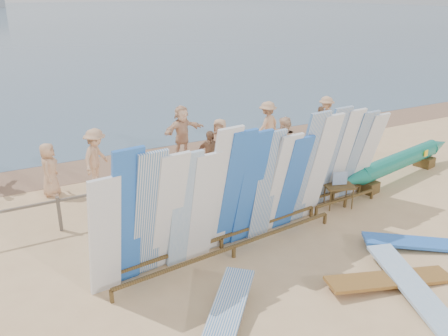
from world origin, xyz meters
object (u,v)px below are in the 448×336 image
flat_board_e (224,331)px  beach_chair_left (169,181)px  beachgoer_8 (284,146)px  main_surfboard_rack (228,197)px  beachgoer_6 (220,145)px  beachgoer_5 (182,131)px  beachgoer_0 (49,169)px  stroller (256,157)px  beachgoer_10 (320,128)px  flat_board_d (422,248)px  side_surfboard_rack (343,160)px  outrigger_canoe (399,162)px  flat_board_c (390,285)px  beachgoer_extra_0 (326,117)px  beachgoer_3 (96,158)px  beach_chair_right (197,174)px  flat_board_b (410,292)px  vendor_table (338,196)px  beachgoer_9 (267,125)px

flat_board_e → beach_chair_left: beach_chair_left is taller
flat_board_e → beachgoer_8: beachgoer_8 is taller
main_surfboard_rack → beachgoer_6: bearing=57.6°
main_surfboard_rack → beachgoer_8: size_ratio=3.35×
beachgoer_5 → beachgoer_0: 4.94m
stroller → beachgoer_10: beachgoer_10 is taller
flat_board_d → beachgoer_0: bearing=75.7°
side_surfboard_rack → beachgoer_8: (0.02, 2.70, -0.37)m
side_surfboard_rack → outrigger_canoe: bearing=8.2°
flat_board_c → beachgoer_0: 9.49m
beachgoer_extra_0 → beachgoer_3: beachgoer_3 is taller
beach_chair_right → beachgoer_extra_0: beachgoer_extra_0 is taller
beachgoer_6 → flat_board_e: bearing=-73.4°
flat_board_b → beach_chair_right: 7.33m
side_surfboard_rack → beach_chair_right: side_surfboard_rack is taller
outrigger_canoe → beachgoer_5: (-5.05, 5.27, 0.36)m
beachgoer_3 → beach_chair_right: bearing=-69.7°
beachgoer_3 → beachgoer_10: beachgoer_3 is taller
outrigger_canoe → beachgoer_extra_0: beachgoer_extra_0 is taller
flat_board_c → beach_chair_left: bearing=31.2°
vendor_table → beachgoer_0: size_ratio=0.66×
beachgoer_3 → beachgoer_5: 3.67m
vendor_table → beachgoer_3: (-5.35, 4.62, 0.56)m
side_surfboard_rack → beachgoer_8: bearing=86.1°
outrigger_canoe → vendor_table: (-3.10, -0.74, -0.21)m
stroller → beachgoer_3: 5.07m
beachgoer_8 → beachgoer_3: bearing=-93.6°
side_surfboard_rack → outrigger_canoe: 3.10m
side_surfboard_rack → beachgoer_extra_0: side_surfboard_rack is taller
outrigger_canoe → beachgoer_10: beachgoer_10 is taller
beachgoer_6 → outrigger_canoe: bearing=7.9°
beachgoer_6 → beachgoer_5: bearing=148.6°
flat_board_c → stroller: size_ratio=2.53×
main_surfboard_rack → beach_chair_left: 4.15m
side_surfboard_rack → flat_board_e: bearing=-153.4°
outrigger_canoe → beachgoer_8: (-2.93, 2.09, 0.37)m
stroller → beachgoer_6: bearing=158.4°
beachgoer_extra_0 → beachgoer_10: 1.42m
flat_board_b → beach_chair_right: beach_chair_right is taller
vendor_table → beachgoer_extra_0: bearing=71.3°
vendor_table → flat_board_b: vendor_table is taller
beach_chair_left → beachgoer_5: bearing=93.0°
outrigger_canoe → beachgoer_9: size_ratio=3.41×
beachgoer_10 → vendor_table: bearing=109.4°
flat_board_b → beachgoer_3: (-3.98, 8.30, 0.90)m
stroller → beachgoer_9: bearing=55.1°
outrigger_canoe → beachgoer_3: (-8.45, 3.88, 0.35)m
beach_chair_left → beachgoer_5: 3.20m
flat_board_b → beachgoer_9: size_ratio=1.52×
vendor_table → beachgoer_3: beachgoer_3 is taller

